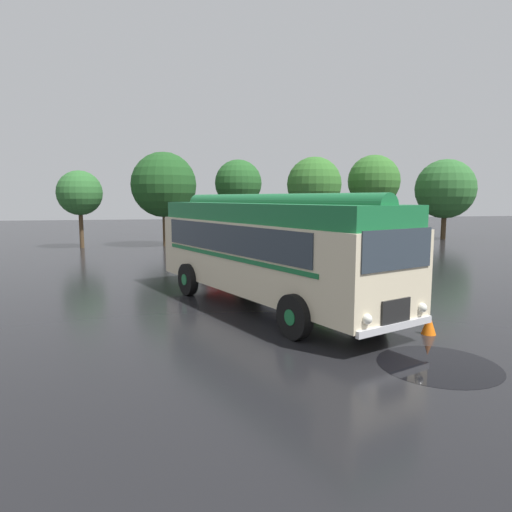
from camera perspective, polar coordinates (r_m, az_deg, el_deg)
ground_plane at (r=13.99m, az=4.89°, el=-6.68°), size 120.00×120.00×0.00m
vintage_bus at (r=14.00m, az=1.27°, el=1.24°), size 6.00×10.28×3.49m
car_near_left at (r=25.67m, az=-4.88°, el=1.64°), size 2.20×4.32×1.66m
car_mid_left at (r=26.99m, az=0.79°, el=1.94°), size 2.35×4.38×1.66m
car_mid_right at (r=27.55m, az=5.91°, el=2.01°), size 2.04×4.24×1.66m
tree_far_left at (r=32.77m, az=-21.12°, el=7.27°), size 2.96×2.96×5.16m
tree_left_of_centre at (r=32.31m, az=-11.25°, el=8.63°), size 4.47×4.47×6.48m
tree_centre at (r=34.80m, az=-2.13°, el=9.02°), size 3.52×3.52×6.21m
tree_right_of_centre at (r=34.46m, az=7.28°, el=8.88°), size 4.04×4.04×6.37m
tree_far_right at (r=37.34m, az=14.71°, el=9.14°), size 4.06×4.06×6.69m
tree_extra_right at (r=40.07m, az=22.49°, el=7.79°), size 4.75×4.75×6.44m
traffic_cone at (r=12.22m, az=20.80°, el=-7.88°), size 0.36×0.36×0.55m
puddle_patch at (r=10.21m, az=21.83°, el=-12.53°), size 2.44×2.44×0.01m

